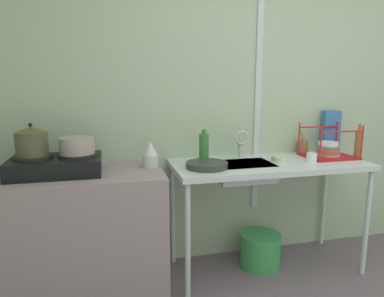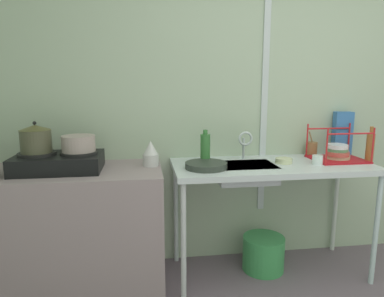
# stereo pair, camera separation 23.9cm
# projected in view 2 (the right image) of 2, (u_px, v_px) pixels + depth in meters

# --- Properties ---
(wall_back) EXTENTS (5.54, 0.10, 2.64)m
(wall_back) POSITION_uv_depth(u_px,v_px,m) (285.00, 96.00, 2.78)
(wall_back) COLOR #ABBEA3
(wall_back) RESTS_ON ground
(wall_metal_strip) EXTENTS (0.05, 0.01, 2.12)m
(wall_metal_strip) POSITION_uv_depth(u_px,v_px,m) (265.00, 80.00, 2.68)
(wall_metal_strip) COLOR silver
(counter_concrete) EXTENTS (1.30, 0.60, 0.85)m
(counter_concrete) POSITION_uv_depth(u_px,v_px,m) (68.00, 230.00, 2.38)
(counter_concrete) COLOR gray
(counter_concrete) RESTS_ON ground
(counter_sink) EXTENTS (1.44, 0.60, 0.85)m
(counter_sink) POSITION_uv_depth(u_px,v_px,m) (272.00, 172.00, 2.51)
(counter_sink) COLOR silver
(counter_sink) RESTS_ON ground
(stove) EXTENTS (0.56, 0.37, 0.13)m
(stove) POSITION_uv_depth(u_px,v_px,m) (59.00, 162.00, 2.28)
(stove) COLOR black
(stove) RESTS_ON counter_concrete
(pot_on_left_burner) EXTENTS (0.20, 0.20, 0.21)m
(pot_on_left_burner) POSITION_uv_depth(u_px,v_px,m) (36.00, 139.00, 2.24)
(pot_on_left_burner) COLOR #4A4A35
(pot_on_left_burner) RESTS_ON stove
(pot_on_right_burner) EXTENTS (0.22, 0.22, 0.11)m
(pot_on_right_burner) POSITION_uv_depth(u_px,v_px,m) (79.00, 143.00, 2.28)
(pot_on_right_burner) COLOR #A6938E
(pot_on_right_burner) RESTS_ON stove
(percolator) EXTENTS (0.11, 0.11, 0.18)m
(percolator) POSITION_uv_depth(u_px,v_px,m) (151.00, 154.00, 2.41)
(percolator) COLOR silver
(percolator) RESTS_ON counter_concrete
(sink_basin) EXTENTS (0.42, 0.31, 0.12)m
(sink_basin) POSITION_uv_depth(u_px,v_px,m) (245.00, 173.00, 2.48)
(sink_basin) COLOR silver
(sink_basin) RESTS_ON counter_sink
(faucet) EXTENTS (0.11, 0.07, 0.22)m
(faucet) POSITION_uv_depth(u_px,v_px,m) (245.00, 141.00, 2.59)
(faucet) COLOR silver
(faucet) RESTS_ON counter_sink
(frying_pan) EXTENTS (0.29, 0.29, 0.04)m
(frying_pan) POSITION_uv_depth(u_px,v_px,m) (206.00, 165.00, 2.36)
(frying_pan) COLOR #313932
(frying_pan) RESTS_ON counter_sink
(dish_rack) EXTENTS (0.37, 0.32, 0.26)m
(dish_rack) POSITION_uv_depth(u_px,v_px,m) (337.00, 153.00, 2.60)
(dish_rack) COLOR red
(dish_rack) RESTS_ON counter_sink
(cup_by_rack) EXTENTS (0.07, 0.07, 0.07)m
(cup_by_rack) POSITION_uv_depth(u_px,v_px,m) (318.00, 160.00, 2.47)
(cup_by_rack) COLOR white
(cup_by_rack) RESTS_ON counter_sink
(small_bowl_on_drainboard) EXTENTS (0.12, 0.12, 0.04)m
(small_bowl_on_drainboard) POSITION_uv_depth(u_px,v_px,m) (284.00, 161.00, 2.51)
(small_bowl_on_drainboard) COLOR beige
(small_bowl_on_drainboard) RESTS_ON counter_sink
(bottle_by_sink) EXTENTS (0.07, 0.07, 0.25)m
(bottle_by_sink) POSITION_uv_depth(u_px,v_px,m) (205.00, 148.00, 2.48)
(bottle_by_sink) COLOR #357337
(bottle_by_sink) RESTS_ON counter_sink
(bottle_by_rack) EXTENTS (0.06, 0.06, 0.26)m
(bottle_by_rack) POSITION_uv_depth(u_px,v_px,m) (370.00, 147.00, 2.54)
(bottle_by_rack) COLOR #9D612E
(bottle_by_rack) RESTS_ON counter_sink
(cereal_box) EXTENTS (0.15, 0.09, 0.35)m
(cereal_box) POSITION_uv_depth(u_px,v_px,m) (342.00, 133.00, 2.80)
(cereal_box) COLOR #3872BA
(cereal_box) RESTS_ON counter_sink
(utensil_jar) EXTENTS (0.09, 0.09, 0.20)m
(utensil_jar) POSITION_uv_depth(u_px,v_px,m) (312.00, 149.00, 2.78)
(utensil_jar) COLOR olive
(utensil_jar) RESTS_ON counter_sink
(bucket_on_floor) EXTENTS (0.32, 0.32, 0.26)m
(bucket_on_floor) POSITION_uv_depth(u_px,v_px,m) (263.00, 253.00, 2.66)
(bucket_on_floor) COLOR #3B9751
(bucket_on_floor) RESTS_ON ground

